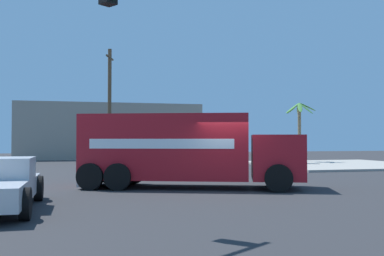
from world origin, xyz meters
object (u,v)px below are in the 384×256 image
object	(u,v)px
delivery_truck	(184,149)
vending_machine_red	(299,151)
utility_pole	(110,104)
palm_tree_far	(300,121)

from	to	relation	value
delivery_truck	vending_machine_red	distance (m)	17.27
delivery_truck	vending_machine_red	size ratio (longest dim) A/B	4.73
utility_pole	vending_machine_red	bearing A→B (deg)	-28.21
palm_tree_far	utility_pole	size ratio (longest dim) A/B	0.51
vending_machine_red	palm_tree_far	distance (m)	3.56
vending_machine_red	palm_tree_far	xyz separation A→B (m)	(1.37, 2.40, 2.25)
palm_tree_far	delivery_truck	bearing A→B (deg)	-130.74
palm_tree_far	vending_machine_red	bearing A→B (deg)	-119.67
vending_machine_red	utility_pole	world-z (taller)	utility_pole
vending_machine_red	utility_pole	bearing A→B (deg)	151.79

